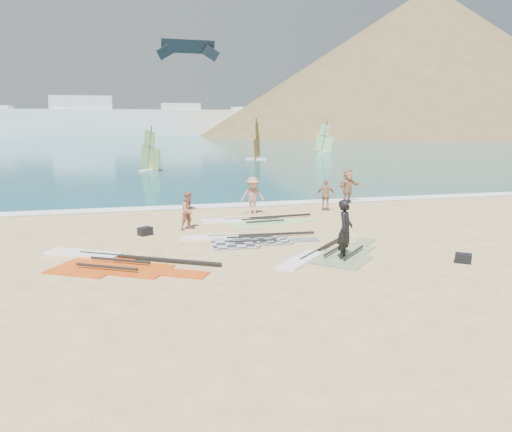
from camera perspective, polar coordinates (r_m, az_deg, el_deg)
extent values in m
plane|color=#D9BC7F|center=(15.93, 8.36, -5.94)|extent=(300.00, 300.00, 0.00)
cube|color=#0C4B59|center=(146.28, -11.78, 8.82)|extent=(300.00, 240.00, 0.06)
cube|color=white|center=(27.42, -1.38, 1.24)|extent=(300.00, 1.20, 0.04)
cube|color=white|center=(164.70, -19.17, 10.05)|extent=(160.00, 8.00, 8.00)
cube|color=white|center=(164.70, -19.21, 10.75)|extent=(18.00, 7.00, 12.00)
cube|color=white|center=(164.86, -8.57, 10.87)|extent=(12.00, 7.00, 10.00)
cube|color=white|center=(169.10, 0.04, 10.82)|extent=(16.00, 7.00, 9.00)
cube|color=white|center=(175.02, 6.53, 11.08)|extent=(10.00, 7.00, 11.00)
cone|color=brown|center=(170.41, 18.51, 8.74)|extent=(143.00, 143.00, 45.00)
cone|color=brown|center=(199.02, 25.59, 8.47)|extent=(70.00, 70.00, 28.00)
cube|color=#29292C|center=(18.90, -2.51, -3.09)|extent=(1.81, 1.98, 0.04)
cube|color=#29292C|center=(19.17, 1.98, -2.89)|extent=(1.39, 1.30, 0.04)
cube|color=#29292C|center=(19.47, 5.51, -2.72)|extent=(1.17, 0.63, 0.04)
cylinder|color=black|center=(19.90, 0.64, -2.14)|extent=(4.35, 0.35, 0.10)
cylinder|color=black|center=(19.29, -0.71, -2.37)|extent=(1.80, 0.18, 0.08)
cylinder|color=black|center=(18.66, -0.35, -2.83)|extent=(1.80, 0.18, 0.08)
cube|color=white|center=(19.62, -5.33, -2.49)|extent=(2.30, 0.74, 0.12)
cube|color=#5CB223|center=(22.36, -0.82, -0.90)|extent=(1.85, 2.03, 0.04)
cube|color=#5CB223|center=(22.86, 2.79, -0.65)|extent=(1.42, 1.34, 0.04)
cube|color=#5CB223|center=(23.33, 5.60, -0.46)|extent=(1.18, 0.66, 0.04)
cylinder|color=black|center=(23.52, 1.39, -0.12)|extent=(4.34, 0.47, 0.10)
cylinder|color=black|center=(22.84, 0.51, -0.29)|extent=(1.80, 0.23, 0.08)
cylinder|color=black|center=(22.23, 1.07, -0.60)|extent=(1.80, 0.23, 0.08)
cube|color=white|center=(22.91, -3.50, -0.53)|extent=(2.31, 0.80, 0.12)
cube|color=orange|center=(16.90, 9.18, -4.92)|extent=(2.65, 2.64, 0.04)
cube|color=orange|center=(18.33, 10.99, -3.73)|extent=(1.88, 1.88, 0.04)
cube|color=orange|center=(19.51, 12.25, -2.90)|extent=(1.25, 1.26, 0.04)
cylinder|color=black|center=(18.34, 8.07, -3.37)|extent=(3.25, 3.31, 0.11)
cylinder|color=black|center=(17.60, 8.97, -3.80)|extent=(1.37, 1.39, 0.08)
cylinder|color=black|center=(17.37, 11.09, -4.07)|extent=(1.37, 1.39, 0.08)
cube|color=white|center=(16.44, 5.16, -5.13)|extent=(2.11, 2.14, 0.12)
cube|color=red|center=(16.82, -18.22, -5.40)|extent=(2.86, 2.94, 0.04)
cube|color=red|center=(15.91, -12.85, -6.05)|extent=(2.08, 2.04, 0.04)
cube|color=red|center=(15.29, -8.04, -6.58)|extent=(1.50, 1.25, 0.04)
cylinder|color=black|center=(16.89, -12.23, -4.75)|extent=(4.52, 2.67, 0.12)
cylinder|color=black|center=(16.69, -15.27, -4.87)|extent=(1.88, 1.14, 0.09)
cylinder|color=black|center=(16.05, -16.71, -5.57)|extent=(1.88, 1.14, 0.09)
cube|color=white|center=(18.17, -19.10, -4.14)|extent=(2.69, 1.97, 0.12)
cube|color=black|center=(20.69, -12.56, -1.71)|extent=(0.65, 0.60, 0.33)
cube|color=black|center=(17.69, 22.61, -4.47)|extent=(0.62, 0.59, 0.31)
imported|color=black|center=(16.79, 10.15, -1.57)|extent=(0.82, 0.88, 2.02)
imported|color=#AA6453|center=(21.36, -7.65, 0.63)|extent=(1.00, 0.93, 1.64)
imported|color=#B37560|center=(24.53, -0.39, 2.32)|extent=(1.29, 0.86, 1.87)
imported|color=#A4765A|center=(25.78, 8.00, 2.37)|extent=(1.04, 0.75, 1.64)
imported|color=#A17358|center=(28.34, 10.45, 3.37)|extent=(1.87, 1.34, 1.95)
cube|color=white|center=(47.29, -11.95, 5.17)|extent=(2.18, 1.94, 0.13)
cube|color=#F9A001|center=(47.20, -12.00, 6.51)|extent=(1.80, 2.20, 2.48)
cube|color=#F9A001|center=(47.10, -12.08, 8.57)|extent=(1.03, 1.26, 1.72)
cylinder|color=black|center=(47.14, -12.05, 7.66)|extent=(0.57, 0.67, 3.93)
cube|color=white|center=(59.90, 0.11, 6.56)|extent=(2.76, 1.94, 0.16)
cube|color=#B4091D|center=(59.82, 0.11, 7.82)|extent=(1.58, 2.96, 2.94)
cube|color=#B4091D|center=(59.75, 0.11, 9.76)|extent=(0.91, 1.68, 2.05)
cylinder|color=black|center=(59.77, 0.11, 8.90)|extent=(0.53, 0.88, 4.67)
cube|color=white|center=(72.85, 7.79, 7.22)|extent=(2.41, 2.17, 0.15)
cube|color=#68C21E|center=(72.79, 7.81, 8.18)|extent=(2.01, 2.42, 2.75)
cube|color=#68C21E|center=(72.73, 7.85, 9.67)|extent=(1.15, 1.38, 1.91)
cylinder|color=black|center=(72.75, 7.84, 9.01)|extent=(0.63, 0.74, 4.36)
cube|color=black|center=(63.55, -7.77, 18.66)|extent=(6.43, 1.14, 1.55)
cube|color=black|center=(63.07, -10.34, 18.01)|extent=(2.17, 0.78, 1.97)
cube|color=black|center=(63.95, -5.20, 18.03)|extent=(2.21, 0.73, 1.97)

